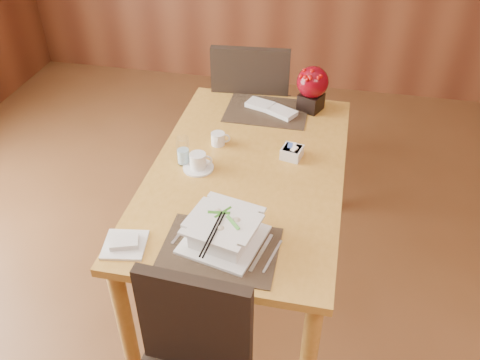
% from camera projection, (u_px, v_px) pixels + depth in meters
% --- Properties ---
extents(dining_table, '(0.90, 1.50, 0.75)m').
position_uv_depth(dining_table, '(247.00, 184.00, 2.46)').
color(dining_table, '#C38C36').
rests_on(dining_table, ground).
extents(placemat_near, '(0.45, 0.33, 0.01)m').
position_uv_depth(placemat_near, '(220.00, 249.00, 1.97)').
color(placemat_near, black).
rests_on(placemat_near, dining_table).
extents(placemat_far, '(0.45, 0.33, 0.01)m').
position_uv_depth(placemat_far, '(267.00, 111.00, 2.82)').
color(placemat_far, black).
rests_on(placemat_far, dining_table).
extents(soup_setting, '(0.35, 0.35, 0.12)m').
position_uv_depth(soup_setting, '(224.00, 231.00, 1.97)').
color(soup_setting, silver).
rests_on(soup_setting, dining_table).
extents(coffee_cup, '(0.15, 0.15, 0.08)m').
position_uv_depth(coffee_cup, '(198.00, 162.00, 2.38)').
color(coffee_cup, silver).
rests_on(coffee_cup, dining_table).
extents(water_glass, '(0.07, 0.07, 0.14)m').
position_uv_depth(water_glass, '(183.00, 151.00, 2.39)').
color(water_glass, silver).
rests_on(water_glass, dining_table).
extents(creamer_jug, '(0.11, 0.11, 0.06)m').
position_uv_depth(creamer_jug, '(218.00, 139.00, 2.54)').
color(creamer_jug, silver).
rests_on(creamer_jug, dining_table).
extents(sugar_caddy, '(0.11, 0.11, 0.06)m').
position_uv_depth(sugar_caddy, '(292.00, 152.00, 2.45)').
color(sugar_caddy, silver).
rests_on(sugar_caddy, dining_table).
extents(berry_decor, '(0.17, 0.17, 0.25)m').
position_uv_depth(berry_decor, '(312.00, 86.00, 2.76)').
color(berry_decor, black).
rests_on(berry_decor, dining_table).
extents(napkins_far, '(0.31, 0.22, 0.03)m').
position_uv_depth(napkins_far, '(273.00, 109.00, 2.81)').
color(napkins_far, silver).
rests_on(napkins_far, dining_table).
extents(bread_plate, '(0.19, 0.19, 0.01)m').
position_uv_depth(bread_plate, '(125.00, 245.00, 1.99)').
color(bread_plate, silver).
rests_on(bread_plate, dining_table).
extents(far_chair, '(0.51, 0.52, 1.02)m').
position_uv_depth(far_chair, '(252.00, 108.00, 3.21)').
color(far_chair, black).
rests_on(far_chair, ground).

